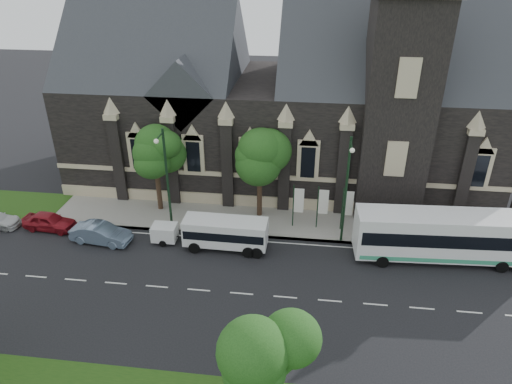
% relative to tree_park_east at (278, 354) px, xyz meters
% --- Properties ---
extents(ground, '(160.00, 160.00, 0.00)m').
position_rel_tree_park_east_xyz_m(ground, '(-6.18, 9.32, -4.62)').
color(ground, black).
rests_on(ground, ground).
extents(sidewalk, '(80.00, 5.00, 0.15)m').
position_rel_tree_park_east_xyz_m(sidewalk, '(-6.18, 18.82, -4.54)').
color(sidewalk, gray).
rests_on(sidewalk, ground).
extents(museum, '(40.00, 17.70, 29.90)m').
position_rel_tree_park_east_xyz_m(museum, '(-1.06, 28.10, 3.55)').
color(museum, black).
rests_on(museum, ground).
extents(tree_park_east, '(3.40, 3.40, 6.28)m').
position_rel_tree_park_east_xyz_m(tree_park_east, '(0.00, 0.00, 0.00)').
color(tree_park_east, black).
rests_on(tree_park_east, ground).
extents(tree_walk_right, '(4.08, 4.08, 7.80)m').
position_rel_tree_park_east_xyz_m(tree_walk_right, '(-2.96, 20.04, 1.20)').
color(tree_walk_right, black).
rests_on(tree_walk_right, ground).
extents(tree_walk_left, '(3.91, 3.91, 7.64)m').
position_rel_tree_park_east_xyz_m(tree_walk_left, '(-11.97, 20.03, 1.12)').
color(tree_walk_left, black).
rests_on(tree_walk_left, ground).
extents(street_lamp_near, '(0.36, 1.88, 9.00)m').
position_rel_tree_park_east_xyz_m(street_lamp_near, '(3.82, 16.42, 0.49)').
color(street_lamp_near, black).
rests_on(street_lamp_near, ground).
extents(street_lamp_mid, '(0.36, 1.88, 9.00)m').
position_rel_tree_park_east_xyz_m(street_lamp_mid, '(-10.18, 16.42, 0.49)').
color(street_lamp_mid, black).
rests_on(street_lamp_mid, ground).
extents(banner_flag_left, '(0.90, 0.10, 4.00)m').
position_rel_tree_park_east_xyz_m(banner_flag_left, '(0.11, 18.32, -2.24)').
color(banner_flag_left, black).
rests_on(banner_flag_left, ground).
extents(banner_flag_center, '(0.90, 0.10, 4.00)m').
position_rel_tree_park_east_xyz_m(banner_flag_center, '(2.11, 18.32, -2.24)').
color(banner_flag_center, black).
rests_on(banner_flag_center, ground).
extents(banner_flag_right, '(0.90, 0.10, 4.00)m').
position_rel_tree_park_east_xyz_m(banner_flag_right, '(4.11, 18.32, -2.24)').
color(banner_flag_right, black).
rests_on(banner_flag_right, ground).
extents(tour_coach, '(13.30, 3.57, 3.84)m').
position_rel_tree_park_east_xyz_m(tour_coach, '(11.27, 15.20, -2.53)').
color(tour_coach, white).
rests_on(tour_coach, ground).
extents(shuttle_bus, '(6.53, 2.42, 2.51)m').
position_rel_tree_park_east_xyz_m(shuttle_bus, '(-5.20, 14.62, -3.16)').
color(shuttle_bus, white).
rests_on(shuttle_bus, ground).
extents(box_trailer, '(2.82, 1.66, 1.50)m').
position_rel_tree_park_east_xyz_m(box_trailer, '(-10.23, 14.89, -3.77)').
color(box_trailer, silver).
rests_on(box_trailer, ground).
extents(sedan, '(5.00, 2.22, 1.60)m').
position_rel_tree_park_east_xyz_m(sedan, '(-15.29, 14.20, -3.82)').
color(sedan, slate).
rests_on(sedan, ground).
extents(car_far_red, '(4.51, 2.10, 1.49)m').
position_rel_tree_park_east_xyz_m(car_far_red, '(-20.41, 15.52, -3.87)').
color(car_far_red, maroon).
rests_on(car_far_red, ground).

